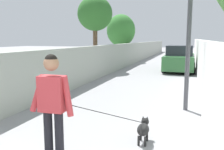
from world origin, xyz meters
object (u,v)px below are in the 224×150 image
person_skateboarder (53,101)px  dog (143,129)px  tree_left_near (95,14)px  lamp_post (190,9)px  tree_left_distant (121,30)px  car_near (180,59)px

person_skateboarder → dog: size_ratio=1.02×
tree_left_near → lamp_post: 9.34m
tree_left_distant → person_skateboarder: 17.72m
lamp_post → person_skateboarder: (-3.80, 1.80, -1.66)m
dog → car_near: bearing=-0.5°
tree_left_near → tree_left_distant: size_ratio=1.13×
car_near → dog: bearing=179.5°
tree_left_near → car_near: tree_left_near is taller
person_skateboarder → lamp_post: bearing=-25.3°
dog → car_near: car_near is taller
tree_left_near → dog: (-9.89, -4.94, -3.14)m
person_skateboarder → dog: 1.88m
lamp_post → tree_left_near: bearing=37.3°
tree_left_distant → car_near: size_ratio=0.94×
tree_left_distant → dog: (-15.89, -5.01, -2.35)m
tree_left_near → tree_left_distant: bearing=0.6°
lamp_post → car_near: 8.90m
lamp_post → car_near: lamp_post is taller
person_skateboarder → tree_left_near: bearing=19.0°
lamp_post → car_near: size_ratio=0.92×
tree_left_distant → dog: size_ratio=2.46×
lamp_post → person_skateboarder: 4.52m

